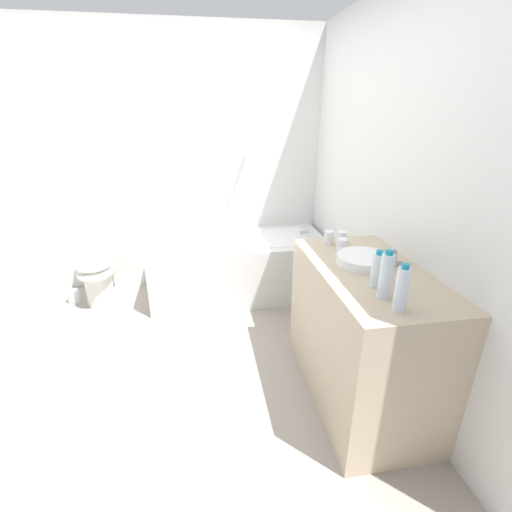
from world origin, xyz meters
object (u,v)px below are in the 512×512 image
Objects in this scene: bathtub at (239,264)px; drinking_glass_2 at (329,238)px; water_bottle_0 at (377,270)px; water_bottle_2 at (386,276)px; toilet at (98,270)px; drinking_glass_0 at (342,239)px; drinking_glass_1 at (379,272)px; sink_basin at (363,260)px; sink_faucet at (393,256)px; water_bottle_1 at (402,289)px; drinking_glass_3 at (342,245)px; toilet_paper_roll at (74,296)px.

bathtub is 1.36m from drinking_glass_2.
bathtub is 8.53× the size of water_bottle_0.
drinking_glass_2 is (-0.00, 0.76, -0.07)m from water_bottle_2.
toilet is 2.26m from drinking_glass_2.
drinking_glass_0 is at bearing -30.04° from drinking_glass_2.
water_bottle_2 is 2.41× the size of drinking_glass_1.
toilet is at bearing 178.66° from bathtub.
toilet is 2.52m from sink_basin.
water_bottle_1 is at bearing -116.06° from sink_faucet.
drinking_glass_2 is (1.85, -1.13, 0.61)m from toilet.
drinking_glass_3 is (0.04, -0.13, -0.00)m from drinking_glass_2.
drinking_glass_1 is at bearing 46.24° from toilet.
bathtub reaches higher than sink_basin.
drinking_glass_2 is at bearing 90.66° from water_bottle_1.
water_bottle_2 is at bearing 42.44° from toilet.
drinking_glass_1 is at bearing 79.46° from water_bottle_1.
water_bottle_2 is at bearing -123.68° from sink_faucet.
drinking_glass_0 is 1.08× the size of drinking_glass_2.
drinking_glass_0 is (1.92, -1.18, 0.62)m from toilet.
bathtub is 1.69m from sink_basin.
water_bottle_0 is at bearing -127.15° from drinking_glass_1.
water_bottle_1 is 1.81× the size of toilet_paper_roll.
drinking_glass_0 reaches higher than drinking_glass_2.
water_bottle_1 is 2.38× the size of drinking_glass_0.
drinking_glass_1 is 0.80× the size of toilet_paper_roll.
drinking_glass_3 is (0.54, -1.24, 0.63)m from bathtub.
sink_basin reaches higher than toilet.
bathtub is 13.29× the size of toilet_paper_roll.
sink_basin is 0.54m from water_bottle_1.
drinking_glass_2 reaches higher than sink_basin.
drinking_glass_0 is 0.54m from drinking_glass_1.
bathtub is at bearing 104.27° from water_bottle_1.
drinking_glass_2 reaches higher than sink_faucet.
water_bottle_2 is (-0.01, 0.13, 0.01)m from water_bottle_1.
water_bottle_0 is 0.65m from drinking_glass_2.
water_bottle_2 reaches higher than sink_faucet.
bathtub is 18.88× the size of drinking_glass_2.
drinking_glass_1 is (0.06, 0.31, -0.06)m from water_bottle_1.
drinking_glass_1 reaches higher than toilet_paper_roll.
toilet is 5.20× the size of toilet_paper_roll.
bathtub is at bearing 114.24° from drinking_glass_2.
water_bottle_0 is at bearing -73.61° from bathtub.
water_bottle_1 is at bearing -97.96° from sink_basin.
toilet is 2.71× the size of water_bottle_2.
sink_basin is 3.22× the size of drinking_glass_0.
drinking_glass_3 reaches higher than sink_basin.
drinking_glass_3 reaches higher than toilet.
toilet is 2.12× the size of sink_basin.
sink_basin is 0.30m from water_bottle_0.
drinking_glass_3 reaches higher than toilet_paper_roll.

